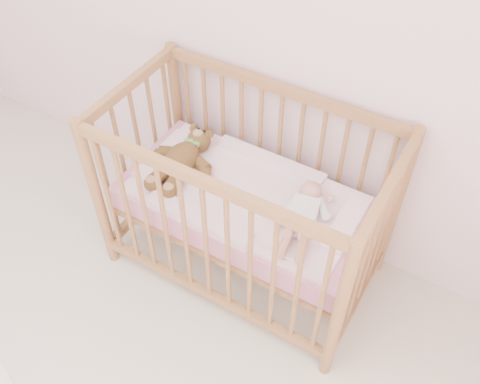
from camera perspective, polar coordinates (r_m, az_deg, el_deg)
The scene contains 5 objects.
crib at distance 2.65m, azimuth 0.55°, elevation -1.10°, with size 1.36×0.76×1.00m, color #9B6E41, non-canonical shape.
mattress at distance 2.66m, azimuth 0.55°, elevation -1.31°, with size 1.22×0.62×0.13m, color pink.
blanket at distance 2.60m, azimuth 0.56°, elevation -0.21°, with size 1.10×0.58×0.06m, color #FCADC8, non-canonical shape.
baby at distance 2.44m, azimuth 6.81°, elevation -2.09°, with size 0.23×0.48×0.12m, color white, non-canonical shape.
teddy_bear at distance 2.67m, azimuth -6.29°, elevation 3.62°, with size 0.35×0.49×0.14m, color brown, non-canonical shape.
Camera 1 is at (1.23, 0.06, 2.46)m, focal length 40.00 mm.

